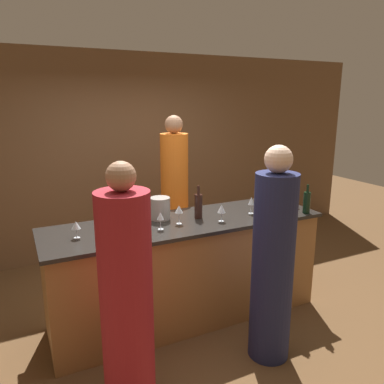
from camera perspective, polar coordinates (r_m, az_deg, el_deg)
ground_plane at (r=4.07m, az=-0.81°, el=-18.20°), size 14.00×14.00×0.00m
back_wall at (r=5.39m, az=-10.02°, el=5.57°), size 8.00×0.06×2.80m
bar_counter at (r=3.82m, az=-0.84°, el=-11.65°), size 2.72×0.80×1.02m
bartender at (r=4.57m, az=-2.65°, el=-1.71°), size 0.33×0.33×1.99m
guest_0 at (r=2.70m, az=-9.93°, el=-15.93°), size 0.36×0.36×1.79m
guest_1 at (r=3.20m, az=12.20°, el=-10.60°), size 0.35×0.35×1.83m
wine_bottle_0 at (r=3.67m, az=0.98°, el=-2.10°), size 0.08×0.08×0.33m
wine_bottle_1 at (r=4.01m, az=17.08°, el=-1.47°), size 0.07×0.07×0.30m
wine_bottle_2 at (r=3.88m, az=14.01°, el=-1.68°), size 0.07×0.07×0.30m
ice_bucket at (r=3.66m, az=-4.88°, el=-2.50°), size 0.20×0.20×0.22m
wine_glass_0 at (r=3.85m, az=9.03°, el=-1.43°), size 0.06×0.06×0.18m
wine_glass_1 at (r=3.49m, az=-2.00°, el=-2.70°), size 0.08×0.08×0.18m
wine_glass_2 at (r=3.35m, az=-4.84°, el=-3.77°), size 0.06×0.06×0.16m
wine_glass_3 at (r=3.57m, az=4.52°, el=-2.60°), size 0.08×0.08×0.17m
wine_glass_4 at (r=3.29m, az=-17.27°, el=-4.91°), size 0.08×0.08×0.15m
wine_glass_5 at (r=4.18m, az=15.37°, el=-0.66°), size 0.08×0.08×0.16m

